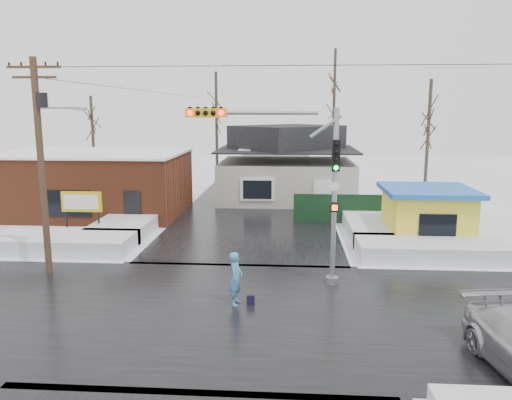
# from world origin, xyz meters

# --- Properties ---
(ground) EXTENTS (120.00, 120.00, 0.00)m
(ground) POSITION_xyz_m (0.00, 0.00, 0.00)
(ground) COLOR white
(ground) RESTS_ON ground
(road_ns) EXTENTS (10.00, 120.00, 0.02)m
(road_ns) POSITION_xyz_m (0.00, 0.00, 0.01)
(road_ns) COLOR black
(road_ns) RESTS_ON ground
(road_ew) EXTENTS (120.00, 10.00, 0.02)m
(road_ew) POSITION_xyz_m (0.00, 0.00, 0.01)
(road_ew) COLOR black
(road_ew) RESTS_ON ground
(snowbank_nw) EXTENTS (7.00, 3.00, 0.80)m
(snowbank_nw) POSITION_xyz_m (-9.00, 7.00, 0.40)
(snowbank_nw) COLOR white
(snowbank_nw) RESTS_ON ground
(snowbank_ne) EXTENTS (7.00, 3.00, 0.80)m
(snowbank_ne) POSITION_xyz_m (9.00, 7.00, 0.40)
(snowbank_ne) COLOR white
(snowbank_ne) RESTS_ON ground
(snowbank_nside_w) EXTENTS (3.00, 8.00, 0.80)m
(snowbank_nside_w) POSITION_xyz_m (-7.00, 12.00, 0.40)
(snowbank_nside_w) COLOR white
(snowbank_nside_w) RESTS_ON ground
(snowbank_nside_e) EXTENTS (3.00, 8.00, 0.80)m
(snowbank_nside_e) POSITION_xyz_m (7.00, 12.00, 0.40)
(snowbank_nside_e) COLOR white
(snowbank_nside_e) RESTS_ON ground
(traffic_signal) EXTENTS (6.05, 0.68, 7.00)m
(traffic_signal) POSITION_xyz_m (2.43, 2.97, 4.54)
(traffic_signal) COLOR gray
(traffic_signal) RESTS_ON ground
(utility_pole) EXTENTS (3.15, 0.44, 9.00)m
(utility_pole) POSITION_xyz_m (-7.93, 3.50, 5.11)
(utility_pole) COLOR #382619
(utility_pole) RESTS_ON ground
(brick_building) EXTENTS (12.20, 8.20, 4.12)m
(brick_building) POSITION_xyz_m (-11.00, 15.99, 2.08)
(brick_building) COLOR brown
(brick_building) RESTS_ON ground
(marquee_sign) EXTENTS (2.20, 0.21, 2.55)m
(marquee_sign) POSITION_xyz_m (-9.00, 9.49, 1.92)
(marquee_sign) COLOR black
(marquee_sign) RESTS_ON ground
(house) EXTENTS (10.40, 8.40, 5.76)m
(house) POSITION_xyz_m (2.00, 22.00, 2.62)
(house) COLOR #B6B1A4
(house) RESTS_ON ground
(kiosk) EXTENTS (4.60, 4.60, 2.88)m
(kiosk) POSITION_xyz_m (9.50, 9.99, 1.46)
(kiosk) COLOR yellow
(kiosk) RESTS_ON ground
(fence) EXTENTS (8.00, 0.12, 1.80)m
(fence) POSITION_xyz_m (6.50, 14.00, 0.90)
(fence) COLOR black
(fence) RESTS_ON ground
(tree_far_left) EXTENTS (3.00, 3.00, 10.00)m
(tree_far_left) POSITION_xyz_m (-4.00, 26.00, 7.95)
(tree_far_left) COLOR #332821
(tree_far_left) RESTS_ON ground
(tree_far_mid) EXTENTS (3.00, 3.00, 12.00)m
(tree_far_mid) POSITION_xyz_m (6.00, 28.00, 9.54)
(tree_far_mid) COLOR #332821
(tree_far_mid) RESTS_ON ground
(tree_far_right) EXTENTS (3.00, 3.00, 9.00)m
(tree_far_right) POSITION_xyz_m (12.00, 20.00, 7.16)
(tree_far_right) COLOR #332821
(tree_far_right) RESTS_ON ground
(tree_far_west) EXTENTS (3.00, 3.00, 8.00)m
(tree_far_west) POSITION_xyz_m (-14.00, 24.00, 6.36)
(tree_far_west) COLOR #332821
(tree_far_west) RESTS_ON ground
(pedestrian) EXTENTS (0.56, 0.77, 1.94)m
(pedestrian) POSITION_xyz_m (0.38, 0.60, 0.97)
(pedestrian) COLOR #458AC2
(pedestrian) RESTS_ON ground
(shopping_bag) EXTENTS (0.29, 0.16, 0.35)m
(shopping_bag) POSITION_xyz_m (0.90, 0.57, 0.17)
(shopping_bag) COLOR black
(shopping_bag) RESTS_ON ground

